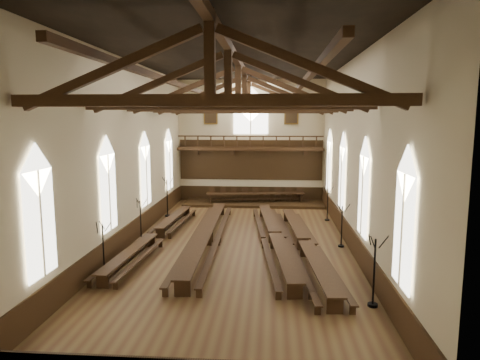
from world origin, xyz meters
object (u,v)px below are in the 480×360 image
object	(u,v)px
refectory_row_a	(156,234)
candelabrum_left_near	(104,259)
dais	(255,203)
candelabrum_left_far	(167,205)
refectory_row_c	(275,236)
candelabrum_left_mid	(141,228)
refectory_row_b	(206,233)
candelabrum_right_mid	(341,234)
refectory_row_d	(304,243)
candelabrum_right_near	(374,285)
high_table	(255,194)
candelabrum_right_far	(327,210)

from	to	relation	value
refectory_row_a	candelabrum_left_near	distance (m)	5.21
dais	candelabrum_left_far	size ratio (longest dim) A/B	4.07
refectory_row_a	refectory_row_c	size ratio (longest dim) A/B	0.94
candelabrum_left_near	candelabrum_left_mid	world-z (taller)	candelabrum_left_near
refectory_row_c	candelabrum_left_mid	size ratio (longest dim) A/B	5.98
refectory_row_b	refectory_row_c	bearing A→B (deg)	-1.35
candelabrum_left_far	candelabrum_right_mid	xyz separation A→B (m)	(11.10, -6.38, -0.13)
candelabrum_left_near	candelabrum_left_mid	size ratio (longest dim) A/B	1.00
refectory_row_d	refectory_row_a	bearing A→B (deg)	170.85
candelabrum_right_near	refectory_row_c	bearing A→B (deg)	116.16
refectory_row_c	candelabrum_right_near	bearing A→B (deg)	-63.84
dais	high_table	distance (m)	0.72
refectory_row_d	candelabrum_right_near	xyz separation A→B (m)	(2.09, -6.11, 0.28)
refectory_row_b	refectory_row_c	world-z (taller)	refectory_row_b
candelabrum_left_near	candelabrum_left_mid	bearing A→B (deg)	90.00
candelabrum_left_mid	candelabrum_right_near	bearing A→B (deg)	-34.53
high_table	candelabrum_left_far	world-z (taller)	candelabrum_left_far
high_table	refectory_row_b	bearing A→B (deg)	-101.62
refectory_row_d	high_table	distance (m)	12.69
candelabrum_right_near	refectory_row_a	bearing A→B (deg)	144.00
refectory_row_c	candelabrum_left_mid	world-z (taller)	candelabrum_left_mid
refectory_row_a	dais	bearing A→B (deg)	65.03
candelabrum_left_near	refectory_row_b	bearing A→B (deg)	53.69
dais	candelabrum_right_far	distance (m)	7.19
candelabrum_right_mid	candelabrum_left_near	bearing A→B (deg)	-155.31
refectory_row_a	refectory_row_d	bearing A→B (deg)	-9.15
candelabrum_right_mid	refectory_row_a	bearing A→B (deg)	179.86
high_table	candelabrum_left_far	size ratio (longest dim) A/B	2.81
refectory_row_b	dais	distance (m)	11.28
refectory_row_c	dais	distance (m)	11.24
refectory_row_a	high_table	distance (m)	12.17
refectory_row_b	candelabrum_left_near	world-z (taller)	candelabrum_left_near
refectory_row_b	candelabrum_right_near	bearing A→B (deg)	-45.22
candelabrum_left_mid	candelabrum_left_far	distance (m)	6.13
candelabrum_right_mid	candelabrum_right_far	size ratio (longest dim) A/B	1.02
refectory_row_b	refectory_row_d	xyz separation A→B (m)	(5.25, -1.29, -0.04)
refectory_row_a	candelabrum_right_mid	distance (m)	10.21
refectory_row_a	candelabrum_right_mid	xyz separation A→B (m)	(10.21, -0.02, 0.23)
refectory_row_d	candelabrum_left_far	world-z (taller)	candelabrum_left_far
refectory_row_d	candelabrum_left_mid	size ratio (longest dim) A/B	5.91
candelabrum_left_near	candelabrum_right_mid	xyz separation A→B (m)	(11.10, 5.10, -0.02)
refectory_row_b	candelabrum_right_mid	bearing A→B (deg)	-0.07
candelabrum_right_mid	refectory_row_c	bearing A→B (deg)	-178.72
candelabrum_right_far	candelabrum_left_near	bearing A→B (deg)	-135.00
high_table	candelabrum_right_mid	bearing A→B (deg)	-65.34
refectory_row_d	dais	world-z (taller)	refectory_row_d
dais	candelabrum_right_mid	distance (m)	12.17
candelabrum_left_mid	candelabrum_left_far	xyz separation A→B (m)	(-0.00, 6.13, 0.11)
refectory_row_b	candelabrum_left_near	size ratio (longest dim) A/B	6.07
dais	candelabrum_right_near	distance (m)	19.14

